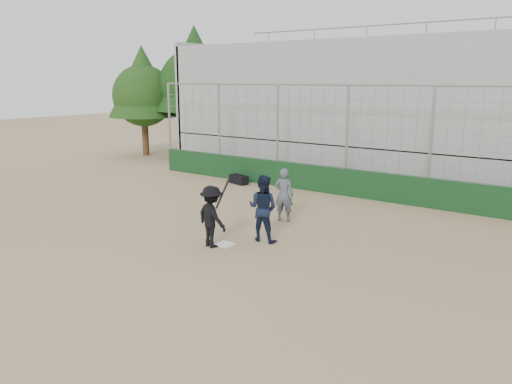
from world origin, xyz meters
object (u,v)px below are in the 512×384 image
Objects in this scene: batter_at_plate at (212,216)px; catcher_crouched at (263,219)px; umpire at (284,197)px; equipment_bag at (239,179)px.

catcher_crouched is at bearing 54.50° from batter_at_plate.
batter_at_plate is 1.47× the size of catcher_crouched.
batter_at_plate is 1.21× the size of umpire.
umpire is 1.59× the size of equipment_bag.
umpire is (-0.59, 1.95, 0.13)m from catcher_crouched.
umpire is at bearing -38.38° from equipment_bag.
batter_at_plate is 1.39m from catcher_crouched.
umpire reaches higher than catcher_crouched.
batter_at_plate is 7.87m from equipment_bag.
umpire is at bearing 86.16° from batter_at_plate.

